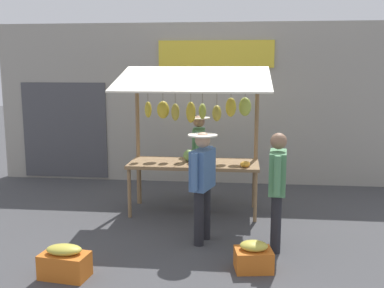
# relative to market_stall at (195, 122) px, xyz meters

# --- Properties ---
(ground_plane) EXTENTS (40.00, 40.00, 0.00)m
(ground_plane) POSITION_rel_market_stall_xyz_m (0.02, 0.07, -1.56)
(ground_plane) COLOR #424244
(street_backdrop) EXTENTS (9.00, 0.30, 3.40)m
(street_backdrop) POSITION_rel_market_stall_xyz_m (0.08, -2.13, 0.13)
(street_backdrop) COLOR #9E998E
(street_backdrop) RESTS_ON ground
(market_stall) EXTENTS (2.50, 1.46, 2.50)m
(market_stall) POSITION_rel_market_stall_xyz_m (0.00, 0.00, 0.00)
(market_stall) COLOR olive
(market_stall) RESTS_ON ground
(vendor_with_sunhat) EXTENTS (0.41, 0.69, 1.60)m
(vendor_with_sunhat) POSITION_rel_market_stall_xyz_m (0.00, -0.68, -0.62)
(vendor_with_sunhat) COLOR #4C4C51
(vendor_with_sunhat) RESTS_ON ground
(shopper_with_ponytail) EXTENTS (0.27, 0.69, 1.63)m
(shopper_with_ponytail) POSITION_rel_market_stall_xyz_m (-1.27, 1.55, -0.63)
(shopper_with_ponytail) COLOR #232328
(shopper_with_ponytail) RESTS_ON ground
(shopper_in_grey_tee) EXTENTS (0.41, 0.66, 1.60)m
(shopper_in_grey_tee) POSITION_rel_market_stall_xyz_m (-0.24, 1.41, -0.63)
(shopper_in_grey_tee) COLOR #232328
(shopper_in_grey_tee) RESTS_ON ground
(produce_crate_near) EXTENTS (0.61, 0.41, 0.41)m
(produce_crate_near) POSITION_rel_market_stall_xyz_m (1.30, 2.70, -1.38)
(produce_crate_near) COLOR #D1661E
(produce_crate_near) RESTS_ON ground
(produce_crate_side) EXTENTS (0.50, 0.41, 0.38)m
(produce_crate_side) POSITION_rel_market_stall_xyz_m (-0.95, 2.26, -1.39)
(produce_crate_side) COLOR #D1661E
(produce_crate_side) RESTS_ON ground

